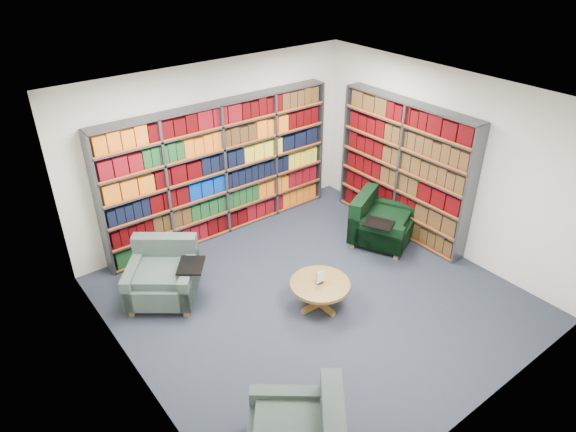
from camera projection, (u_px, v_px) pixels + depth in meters
room_shell at (317, 211)px, 6.46m from camera, size 5.02×5.02×2.82m
bookshelf_back at (222, 170)px, 8.22m from camera, size 4.00×0.28×2.20m
bookshelf_right at (403, 169)px, 8.26m from camera, size 0.28×2.50×2.20m
chair_teal_left at (164, 275)px, 7.08m from camera, size 1.24×1.24×0.81m
chair_green_right at (377, 224)px, 8.29m from camera, size 1.19×1.18×0.80m
coffee_table at (320, 288)px, 6.88m from camera, size 0.81×0.81×0.57m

